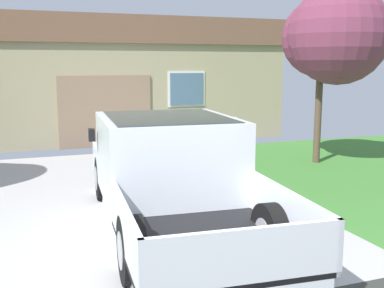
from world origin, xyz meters
name	(u,v)px	position (x,y,z in m)	size (l,w,h in m)	color
pickup_truck	(169,176)	(0.18, 2.74, 0.77)	(2.43, 5.71, 1.69)	white
person_with_hat	(235,156)	(1.60, 3.32, 0.88)	(0.43, 0.41, 1.59)	navy
handbag	(235,203)	(1.44, 2.98, 0.13)	(0.38, 0.22, 0.44)	beige
house_with_garage	(127,78)	(1.73, 12.68, 2.00)	(10.01, 5.51, 3.94)	tan
front_yard_tree	(332,36)	(5.31, 5.76, 3.17)	(2.40, 2.83, 4.37)	brown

